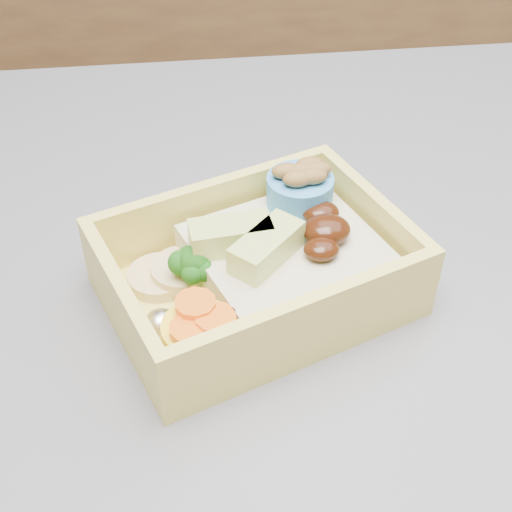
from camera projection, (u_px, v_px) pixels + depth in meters
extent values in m
cube|color=brown|center=(109.00, 84.00, 1.67)|extent=(3.20, 0.60, 0.90)
cube|color=#E2CE5D|center=(256.00, 293.00, 0.46)|extent=(0.22, 0.19, 0.01)
cube|color=#E2CE5D|center=(214.00, 209.00, 0.48)|extent=(0.17, 0.07, 0.04)
cube|color=#E2CE5D|center=(307.00, 326.00, 0.40)|extent=(0.17, 0.07, 0.04)
cube|color=#E2CE5D|center=(372.00, 221.00, 0.47)|extent=(0.05, 0.11, 0.04)
cube|color=#E2CE5D|center=(123.00, 309.00, 0.41)|extent=(0.05, 0.11, 0.04)
cube|color=tan|center=(287.00, 261.00, 0.45)|extent=(0.14, 0.13, 0.03)
ellipsoid|color=black|center=(327.00, 230.00, 0.44)|extent=(0.04, 0.03, 0.02)
ellipsoid|color=black|center=(321.00, 213.00, 0.46)|extent=(0.03, 0.03, 0.01)
ellipsoid|color=black|center=(321.00, 249.00, 0.43)|extent=(0.03, 0.03, 0.01)
cube|color=#BDD16D|center=(267.00, 247.00, 0.43)|extent=(0.05, 0.05, 0.02)
cube|color=#BDD16D|center=(231.00, 235.00, 0.44)|extent=(0.05, 0.03, 0.02)
cylinder|color=#6C9A52|center=(196.00, 283.00, 0.45)|extent=(0.01, 0.01, 0.02)
sphere|color=#195613|center=(194.00, 262.00, 0.43)|extent=(0.02, 0.02, 0.02)
sphere|color=#195613|center=(204.00, 256.00, 0.44)|extent=(0.02, 0.02, 0.02)
sphere|color=#195613|center=(181.00, 263.00, 0.44)|extent=(0.02, 0.02, 0.02)
sphere|color=#195613|center=(204.00, 271.00, 0.43)|extent=(0.01, 0.01, 0.01)
sphere|color=#195613|center=(193.00, 273.00, 0.43)|extent=(0.01, 0.01, 0.01)
sphere|color=#195613|center=(189.00, 257.00, 0.44)|extent=(0.01, 0.01, 0.01)
cylinder|color=yellow|center=(200.00, 337.00, 0.41)|extent=(0.04, 0.04, 0.02)
cylinder|color=orange|center=(197.00, 319.00, 0.40)|extent=(0.02, 0.02, 0.00)
cylinder|color=orange|center=(190.00, 329.00, 0.39)|extent=(0.02, 0.02, 0.00)
cylinder|color=orange|center=(216.00, 318.00, 0.40)|extent=(0.02, 0.02, 0.00)
cylinder|color=orange|center=(195.00, 304.00, 0.40)|extent=(0.02, 0.02, 0.00)
cylinder|color=tan|center=(159.00, 277.00, 0.46)|extent=(0.04, 0.04, 0.01)
cylinder|color=tan|center=(182.00, 270.00, 0.45)|extent=(0.04, 0.04, 0.01)
ellipsoid|color=silver|center=(199.00, 248.00, 0.47)|extent=(0.02, 0.02, 0.02)
ellipsoid|color=silver|center=(161.00, 324.00, 0.42)|extent=(0.02, 0.02, 0.02)
cylinder|color=#3E8ED5|center=(300.00, 191.00, 0.47)|extent=(0.04, 0.04, 0.02)
ellipsoid|color=brown|center=(301.00, 172.00, 0.46)|extent=(0.02, 0.02, 0.01)
ellipsoid|color=brown|center=(310.00, 165.00, 0.46)|extent=(0.02, 0.02, 0.01)
ellipsoid|color=brown|center=(286.00, 171.00, 0.46)|extent=(0.02, 0.02, 0.01)
ellipsoid|color=brown|center=(313.00, 176.00, 0.45)|extent=(0.02, 0.02, 0.01)
ellipsoid|color=brown|center=(297.00, 179.00, 0.45)|extent=(0.02, 0.02, 0.01)
ellipsoid|color=brown|center=(317.00, 170.00, 0.46)|extent=(0.02, 0.02, 0.01)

